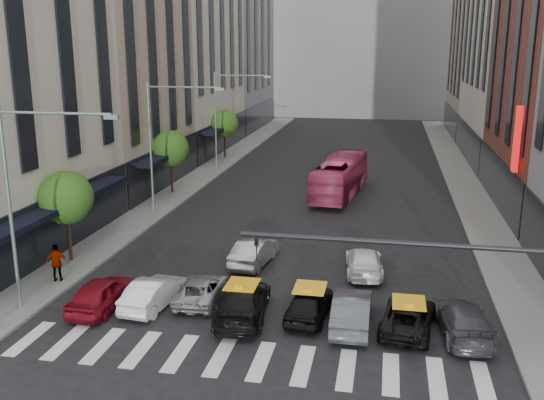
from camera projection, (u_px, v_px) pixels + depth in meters
The scene contains 27 objects.
ground at pixel (236, 380), 21.46m from camera, with size 160.00×160.00×0.00m, color black.
sidewalk_left at pixel (192, 182), 52.08m from camera, with size 3.00×96.00×0.15m, color slate.
sidewalk_right at pixel (470, 194), 47.87m from camera, with size 3.00×96.00×0.15m, color slate.
building_left_b at pixel (113, 39), 48.23m from camera, with size 8.00×16.00×24.00m, color tan.
building_left_d at pixel (230, 19), 82.68m from camera, with size 8.00×18.00×30.00m, color gray.
building_right_d at pixel (490, 25), 76.70m from camera, with size 8.00×18.00×28.00m, color tan.
building_far at pixel (363, 4), 97.85m from camera, with size 30.00×10.00×36.00m, color gray.
tree_near at pixel (66, 198), 32.22m from camera, with size 2.88×2.88×4.95m.
tree_mid at pixel (171, 149), 47.44m from camera, with size 2.88×2.88×4.95m.
tree_far at pixel (224, 124), 62.66m from camera, with size 2.88×2.88×4.95m.
streetlamp_near at pixel (27, 182), 25.64m from camera, with size 5.38×0.25×9.00m.
streetlamp_mid at pixel (163, 131), 40.86m from camera, with size 5.38×0.25×9.00m.
streetlamp_far at pixel (225, 108), 56.08m from camera, with size 5.38×0.25×9.00m.
traffic_signal at pixel (476, 290), 17.99m from camera, with size 10.10×0.20×6.00m.
liberty_sign at pixel (517, 139), 36.69m from camera, with size 0.30×0.70×4.00m.
car_red at pixel (102, 293), 27.17m from camera, with size 1.73×4.30×1.47m, color maroon.
car_white_front at pixel (154, 292), 27.38m from camera, with size 1.44×4.13×1.36m, color silver.
car_silver at pixel (201, 289), 28.01m from camera, with size 1.94×4.20×1.17m, color #97989C.
taxi_left at pixel (242, 301), 26.27m from camera, with size 2.12×5.20×1.51m, color black.
taxi_center at pixel (310, 303), 26.23m from camera, with size 1.63×4.05×1.38m, color black.
car_grey_mid at pixel (352, 310), 25.43m from camera, with size 1.55×4.44×1.46m, color #45494D.
taxi_right at pixel (408, 316), 25.16m from camera, with size 2.01×4.35×1.21m, color black.
car_grey_curb at pixel (463, 320), 24.61m from camera, with size 1.89×4.64×1.35m, color #3D3E44.
car_row2_left at pixel (254, 252), 32.70m from camera, with size 1.51×4.33×1.43m, color #9D9CA2.
car_row2_right at pixel (364, 261), 31.40m from camera, with size 1.81×4.45×1.29m, color white.
bus at pixel (340, 177), 47.50m from camera, with size 2.54×10.85×3.02m, color #BE3862.
pedestrian_far at pixel (57, 263), 29.89m from camera, with size 1.11×0.46×1.90m, color gray.
Camera 1 is at (4.88, -18.61, 11.53)m, focal length 40.00 mm.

